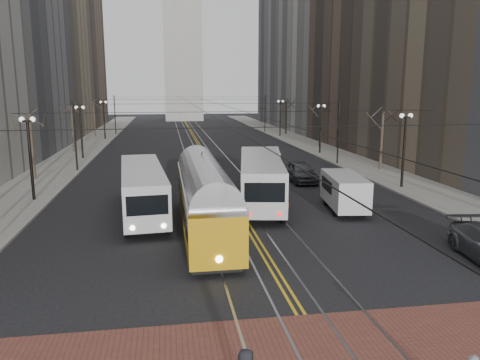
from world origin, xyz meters
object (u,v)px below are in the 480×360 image
object	(u,v)px
transit_bus	(143,191)
streetcar	(205,204)
sedan_silver	(272,153)
sedan_grey	(300,171)
rear_bus	(261,181)
cargo_van	(344,193)

from	to	relation	value
transit_bus	streetcar	size ratio (longest dim) A/B	0.89
transit_bus	sedan_silver	size ratio (longest dim) A/B	2.89
sedan_grey	sedan_silver	size ratio (longest dim) A/B	1.24
rear_bus	sedan_silver	xyz separation A→B (m)	(5.37, 20.05, -0.91)
cargo_van	sedan_silver	world-z (taller)	cargo_van
transit_bus	rear_bus	distance (m)	7.96
transit_bus	sedan_silver	bearing A→B (deg)	53.49
sedan_grey	sedan_silver	world-z (taller)	sedan_grey
streetcar	sedan_silver	xyz separation A→B (m)	(9.67, 26.01, -0.89)
rear_bus	cargo_van	world-z (taller)	rear_bus
streetcar	sedan_silver	size ratio (longest dim) A/B	3.25
streetcar	rear_bus	bearing A→B (deg)	53.94
rear_bus	cargo_van	distance (m)	5.66
transit_bus	sedan_grey	bearing A→B (deg)	28.54
sedan_grey	sedan_silver	bearing A→B (deg)	86.48
streetcar	cargo_van	world-z (taller)	streetcar
sedan_grey	sedan_silver	distance (m)	13.14
rear_bus	sedan_silver	world-z (taller)	rear_bus
cargo_van	sedan_silver	distance (m)	22.84
sedan_grey	transit_bus	bearing A→B (deg)	-147.60
transit_bus	sedan_grey	size ratio (longest dim) A/B	2.32
transit_bus	rear_bus	xyz separation A→B (m)	(7.82, 1.47, 0.11)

